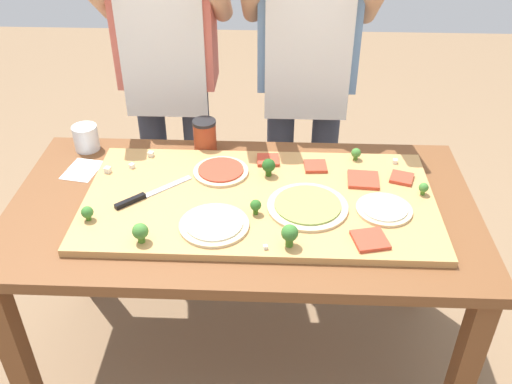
# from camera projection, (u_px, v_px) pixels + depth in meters

# --- Properties ---
(ground_plane) EXTENTS (8.00, 8.00, 0.00)m
(ground_plane) POSITION_uv_depth(u_px,v_px,m) (245.00, 353.00, 2.34)
(ground_plane) COLOR #896B4C
(prep_table) EXTENTS (1.57, 0.83, 0.77)m
(prep_table) POSITION_uv_depth(u_px,v_px,m) (243.00, 227.00, 1.96)
(prep_table) COLOR brown
(prep_table) RESTS_ON ground
(cutting_board) EXTENTS (1.17, 0.60, 0.03)m
(cutting_board) POSITION_uv_depth(u_px,v_px,m) (259.00, 201.00, 1.89)
(cutting_board) COLOR tan
(cutting_board) RESTS_ON prep_table
(chefs_knife) EXTENTS (0.23, 0.21, 0.02)m
(chefs_knife) POSITION_uv_depth(u_px,v_px,m) (143.00, 196.00, 1.88)
(chefs_knife) COLOR #B7BABF
(chefs_knife) RESTS_ON cutting_board
(pizza_whole_tomato_red) EXTENTS (0.20, 0.20, 0.02)m
(pizza_whole_tomato_red) POSITION_uv_depth(u_px,v_px,m) (221.00, 171.00, 2.01)
(pizza_whole_tomato_red) COLOR beige
(pizza_whole_tomato_red) RESTS_ON cutting_board
(pizza_whole_pesto_green) EXTENTS (0.26, 0.26, 0.02)m
(pizza_whole_pesto_green) POSITION_uv_depth(u_px,v_px,m) (308.00, 206.00, 1.83)
(pizza_whole_pesto_green) COLOR beige
(pizza_whole_pesto_green) RESTS_ON cutting_board
(pizza_whole_cheese_artichoke) EXTENTS (0.22, 0.22, 0.02)m
(pizza_whole_cheese_artichoke) POSITION_uv_depth(u_px,v_px,m) (214.00, 224.00, 1.75)
(pizza_whole_cheese_artichoke) COLOR beige
(pizza_whole_cheese_artichoke) RESTS_ON cutting_board
(pizza_whole_white_garlic) EXTENTS (0.18, 0.18, 0.02)m
(pizza_whole_white_garlic) POSITION_uv_depth(u_px,v_px,m) (384.00, 209.00, 1.82)
(pizza_whole_white_garlic) COLOR beige
(pizza_whole_white_garlic) RESTS_ON cutting_board
(pizza_slice_near_right) EXTENTS (0.11, 0.11, 0.01)m
(pizza_slice_near_right) POSITION_uv_depth(u_px,v_px,m) (363.00, 180.00, 1.96)
(pizza_slice_near_right) COLOR #BC3D28
(pizza_slice_near_right) RESTS_ON cutting_board
(pizza_slice_far_left) EXTENTS (0.08, 0.08, 0.01)m
(pizza_slice_far_left) POSITION_uv_depth(u_px,v_px,m) (268.00, 160.00, 2.07)
(pizza_slice_far_left) COLOR #BC3D28
(pizza_slice_far_left) RESTS_ON cutting_board
(pizza_slice_near_left) EXTENTS (0.08, 0.08, 0.01)m
(pizza_slice_near_left) POSITION_uv_depth(u_px,v_px,m) (315.00, 166.00, 2.04)
(pizza_slice_near_left) COLOR #BC3D28
(pizza_slice_near_left) RESTS_ON cutting_board
(pizza_slice_far_right) EXTENTS (0.10, 0.10, 0.01)m
(pizza_slice_far_right) POSITION_uv_depth(u_px,v_px,m) (402.00, 178.00, 1.97)
(pizza_slice_far_right) COLOR #BC3D28
(pizza_slice_far_right) RESTS_ON cutting_board
(pizza_slice_center) EXTENTS (0.12, 0.12, 0.01)m
(pizza_slice_center) POSITION_uv_depth(u_px,v_px,m) (370.00, 240.00, 1.70)
(pizza_slice_center) COLOR #BC3D28
(pizza_slice_center) RESTS_ON cutting_board
(broccoli_floret_front_right) EXTENTS (0.04, 0.04, 0.05)m
(broccoli_floret_front_right) POSITION_uv_depth(u_px,v_px,m) (356.00, 153.00, 2.07)
(broccoli_floret_front_right) COLOR #487A23
(broccoli_floret_front_right) RESTS_ON cutting_board
(broccoli_floret_front_mid) EXTENTS (0.05, 0.05, 0.06)m
(broccoli_floret_front_mid) POSITION_uv_depth(u_px,v_px,m) (140.00, 232.00, 1.68)
(broccoli_floret_front_mid) COLOR #487A23
(broccoli_floret_front_mid) RESTS_ON cutting_board
(broccoli_floret_center_right) EXTENTS (0.03, 0.03, 0.04)m
(broccoli_floret_center_right) POSITION_uv_depth(u_px,v_px,m) (424.00, 188.00, 1.89)
(broccoli_floret_center_right) COLOR #487A23
(broccoli_floret_center_right) RESTS_ON cutting_board
(broccoli_floret_center_left) EXTENTS (0.05, 0.05, 0.07)m
(broccoli_floret_center_left) POSITION_uv_depth(u_px,v_px,m) (290.00, 234.00, 1.66)
(broccoli_floret_center_left) COLOR #3F7220
(broccoli_floret_center_left) RESTS_ON cutting_board
(broccoli_floret_back_mid) EXTENTS (0.04, 0.04, 0.05)m
(broccoli_floret_back_mid) POSITION_uv_depth(u_px,v_px,m) (87.00, 213.00, 1.77)
(broccoli_floret_back_mid) COLOR #3F7220
(broccoli_floret_back_mid) RESTS_ON cutting_board
(broccoli_floret_back_right) EXTENTS (0.05, 0.05, 0.07)m
(broccoli_floret_back_right) POSITION_uv_depth(u_px,v_px,m) (269.00, 166.00, 1.98)
(broccoli_floret_back_right) COLOR #2C5915
(broccoli_floret_back_right) RESTS_ON cutting_board
(broccoli_floret_back_left) EXTENTS (0.04, 0.04, 0.05)m
(broccoli_floret_back_left) POSITION_uv_depth(u_px,v_px,m) (256.00, 206.00, 1.79)
(broccoli_floret_back_left) COLOR #366618
(broccoli_floret_back_left) RESTS_ON cutting_board
(cheese_crumble_a) EXTENTS (0.02, 0.02, 0.02)m
(cheese_crumble_a) POSITION_uv_depth(u_px,v_px,m) (108.00, 170.00, 2.01)
(cheese_crumble_a) COLOR white
(cheese_crumble_a) RESTS_ON cutting_board
(cheese_crumble_b) EXTENTS (0.02, 0.02, 0.02)m
(cheese_crumble_b) POSITION_uv_depth(u_px,v_px,m) (132.00, 166.00, 2.03)
(cheese_crumble_b) COLOR white
(cheese_crumble_b) RESTS_ON cutting_board
(cheese_crumble_c) EXTENTS (0.02, 0.02, 0.01)m
(cheese_crumble_c) POSITION_uv_depth(u_px,v_px,m) (265.00, 247.00, 1.67)
(cheese_crumble_c) COLOR white
(cheese_crumble_c) RESTS_ON cutting_board
(cheese_crumble_d) EXTENTS (0.02, 0.02, 0.02)m
(cheese_crumble_d) POSITION_uv_depth(u_px,v_px,m) (151.00, 154.00, 2.10)
(cheese_crumble_d) COLOR white
(cheese_crumble_d) RESTS_ON cutting_board
(cheese_crumble_e) EXTENTS (0.02, 0.02, 0.02)m
(cheese_crumble_e) POSITION_uv_depth(u_px,v_px,m) (395.00, 161.00, 2.06)
(cheese_crumble_e) COLOR white
(cheese_crumble_e) RESTS_ON cutting_board
(flour_cup) EXTENTS (0.09, 0.09, 0.10)m
(flour_cup) POSITION_uv_depth(u_px,v_px,m) (86.00, 139.00, 2.17)
(flour_cup) COLOR white
(flour_cup) RESTS_ON prep_table
(sauce_jar) EXTENTS (0.09, 0.09, 0.13)m
(sauce_jar) POSITION_uv_depth(u_px,v_px,m) (205.00, 136.00, 2.16)
(sauce_jar) COLOR #99381E
(sauce_jar) RESTS_ON prep_table
(recipe_note) EXTENTS (0.14, 0.16, 0.00)m
(recipe_note) POSITION_uv_depth(u_px,v_px,m) (82.00, 170.00, 2.07)
(recipe_note) COLOR white
(recipe_note) RESTS_ON prep_table
(cook_left) EXTENTS (0.54, 0.39, 1.67)m
(cook_left) POSITION_uv_depth(u_px,v_px,m) (168.00, 60.00, 2.35)
(cook_left) COLOR #333847
(cook_left) RESTS_ON ground
(cook_right) EXTENTS (0.54, 0.39, 1.67)m
(cook_right) POSITION_uv_depth(u_px,v_px,m) (307.00, 62.00, 2.33)
(cook_right) COLOR #333847
(cook_right) RESTS_ON ground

